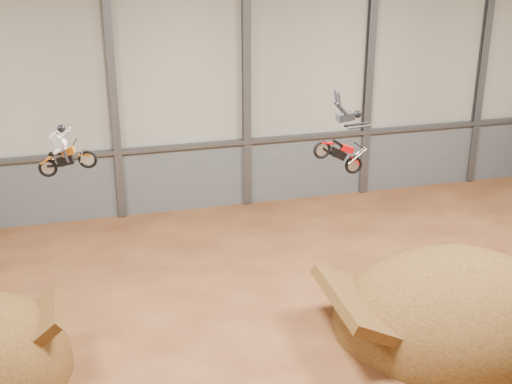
# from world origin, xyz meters

# --- Properties ---
(floor) EXTENTS (40.00, 40.00, 0.00)m
(floor) POSITION_xyz_m (0.00, 0.00, 0.00)
(floor) COLOR #542C16
(floor) RESTS_ON ground
(back_wall) EXTENTS (40.00, 0.10, 14.00)m
(back_wall) POSITION_xyz_m (0.00, 15.00, 7.00)
(back_wall) COLOR #A09D8E
(back_wall) RESTS_ON ground
(lower_band_back) EXTENTS (39.80, 0.18, 3.50)m
(lower_band_back) POSITION_xyz_m (0.00, 14.90, 1.75)
(lower_band_back) COLOR #565A5E
(lower_band_back) RESTS_ON ground
(steel_rail) EXTENTS (39.80, 0.35, 0.20)m
(steel_rail) POSITION_xyz_m (0.00, 14.75, 3.55)
(steel_rail) COLOR #47494F
(steel_rail) RESTS_ON lower_band_back
(steel_column_2) EXTENTS (0.40, 0.36, 13.90)m
(steel_column_2) POSITION_xyz_m (-3.33, 14.80, 7.00)
(steel_column_2) COLOR #47494F
(steel_column_2) RESTS_ON ground
(steel_column_3) EXTENTS (0.40, 0.36, 13.90)m
(steel_column_3) POSITION_xyz_m (3.33, 14.80, 7.00)
(steel_column_3) COLOR #47494F
(steel_column_3) RESTS_ON ground
(steel_column_4) EXTENTS (0.40, 0.36, 13.90)m
(steel_column_4) POSITION_xyz_m (10.00, 14.80, 7.00)
(steel_column_4) COLOR #47494F
(steel_column_4) RESTS_ON ground
(steel_column_5) EXTENTS (0.40, 0.36, 13.90)m
(steel_column_5) POSITION_xyz_m (16.67, 14.80, 7.00)
(steel_column_5) COLOR #47494F
(steel_column_5) RESTS_ON ground
(landing_ramp) EXTENTS (9.51, 8.41, 5.49)m
(landing_ramp) POSITION_xyz_m (8.28, 1.34, 0.00)
(landing_ramp) COLOR #3E250F
(landing_ramp) RESTS_ON ground
(fmx_rider_a) EXTENTS (2.37, 1.15, 2.12)m
(fmx_rider_a) POSITION_xyz_m (-5.47, 3.03, 7.86)
(fmx_rider_a) COLOR #BF5A10
(fmx_rider_b) EXTENTS (3.73, 1.02, 3.53)m
(fmx_rider_b) POSITION_xyz_m (3.82, 3.34, 7.48)
(fmx_rider_b) COLOR red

